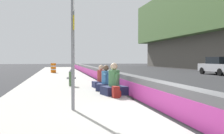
{
  "coord_description": "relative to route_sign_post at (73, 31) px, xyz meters",
  "views": [
    {
      "loc": [
        -5.99,
        2.89,
        1.49
      ],
      "look_at": [
        6.28,
        0.33,
        1.12
      ],
      "focal_mm": 42.31,
      "sensor_mm": 36.0,
      "label": 1
    }
  ],
  "objects": [
    {
      "name": "ground_plane",
      "position": [
        -1.06,
        -2.48,
        -2.23
      ],
      "size": [
        160.0,
        160.0,
        0.0
      ],
      "primitive_type": "plane",
      "color": "#2B2B2D",
      "rests_on": "ground"
    },
    {
      "name": "seated_person_foreground",
      "position": [
        2.68,
        -1.69,
        -1.72
      ],
      "size": [
        0.91,
        1.01,
        1.21
      ],
      "color": "#23284C",
      "rests_on": "sidewalk_strip"
    },
    {
      "name": "backpack",
      "position": [
        1.93,
        -1.6,
        -1.9
      ],
      "size": [
        0.32,
        0.28,
        0.4
      ],
      "color": "maroon",
      "rests_on": "sidewalk_strip"
    },
    {
      "name": "parked_car_fourth",
      "position": [
        15.44,
        -14.71,
        -1.37
      ],
      "size": [
        4.53,
        2.0,
        1.71
      ],
      "color": "silver",
      "rests_on": "ground_plane"
    },
    {
      "name": "sidewalk_strip",
      "position": [
        -1.06,
        0.17,
        -2.16
      ],
      "size": [
        80.0,
        4.4,
        0.14
      ],
      "primitive_type": "cube",
      "color": "#A8A59E",
      "rests_on": "ground_plane"
    },
    {
      "name": "jersey_barrier",
      "position": [
        -1.06,
        -2.47,
        -1.81
      ],
      "size": [
        76.0,
        0.45,
        0.85
      ],
      "color": "#545456",
      "rests_on": "ground_plane"
    },
    {
      "name": "route_sign_post",
      "position": [
        0.0,
        0.0,
        0.0
      ],
      "size": [
        0.44,
        0.09,
        3.6
      ],
      "color": "gray",
      "rests_on": "sidewalk_strip"
    },
    {
      "name": "construction_barrel",
      "position": [
        19.9,
        0.78,
        -1.61
      ],
      "size": [
        0.54,
        0.54,
        0.95
      ],
      "color": "orange",
      "rests_on": "sidewalk_strip"
    },
    {
      "name": "seated_person_rear",
      "position": [
        5.36,
        -1.64,
        -1.76
      ],
      "size": [
        0.74,
        0.84,
        1.07
      ],
      "color": "#23284C",
      "rests_on": "sidewalk_strip"
    },
    {
      "name": "seated_person_middle",
      "position": [
        4.09,
        -1.64,
        -1.75
      ],
      "size": [
        0.88,
        0.96,
        1.09
      ],
      "color": "#23284C",
      "rests_on": "sidewalk_strip"
    },
    {
      "name": "fire_hydrant",
      "position": [
        6.29,
        -0.28,
        -1.65
      ],
      "size": [
        0.26,
        0.46,
        0.88
      ],
      "color": "#47663D",
      "rests_on": "sidewalk_strip"
    }
  ]
}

